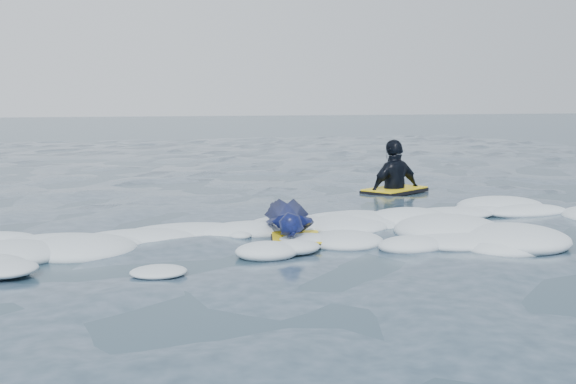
{
  "coord_description": "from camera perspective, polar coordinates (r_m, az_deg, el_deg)",
  "views": [
    {
      "loc": [
        -1.47,
        -6.5,
        1.53
      ],
      "look_at": [
        1.19,
        1.6,
        0.43
      ],
      "focal_mm": 45.0,
      "sensor_mm": 36.0,
      "label": 1
    }
  ],
  "objects": [
    {
      "name": "ground",
      "position": [
        6.84,
        -5.34,
        -5.64
      ],
      "size": [
        120.0,
        120.0,
        0.0
      ],
      "primitive_type": "plane",
      "color": "#182A3B",
      "rests_on": "ground"
    },
    {
      "name": "foam_band",
      "position": [
        7.83,
        -7.03,
        -4.01
      ],
      "size": [
        12.0,
        3.1,
        0.3
      ],
      "primitive_type": null,
      "color": "silver",
      "rests_on": "ground"
    },
    {
      "name": "prone_woman_unit",
      "position": [
        8.05,
        0.1,
        -2.25
      ],
      "size": [
        0.89,
        1.56,
        0.38
      ],
      "rotation": [
        0.0,
        0.0,
        1.3
      ],
      "color": "black",
      "rests_on": "ground"
    },
    {
      "name": "waiting_rider_unit",
      "position": [
        11.97,
        8.42,
        -0.0
      ],
      "size": [
        1.32,
        1.13,
        1.74
      ],
      "rotation": [
        0.0,
        0.0,
        0.52
      ],
      "color": "black",
      "rests_on": "ground"
    }
  ]
}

